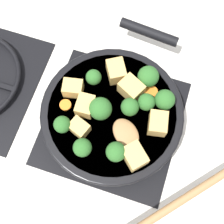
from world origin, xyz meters
TOP-DOWN VIEW (x-y plane):
  - ground_plane at (0.00, 0.00)m, footprint 2.40×2.40m
  - front_burner_grate at (0.00, 0.00)m, footprint 0.31×0.31m
  - skillet_pan at (0.00, -0.00)m, footprint 0.39×0.31m
  - wooden_spoon at (-0.10, -0.12)m, footprint 0.26×0.26m
  - tofu_cube_center_large at (0.00, -0.10)m, footprint 0.05×0.04m
  - tofu_cube_near_handle at (0.06, -0.02)m, footprint 0.06×0.06m
  - tofu_cube_east_chunk at (-0.06, 0.05)m, footprint 0.04×0.05m
  - tofu_cube_west_chunk at (0.02, 0.09)m, footprint 0.04×0.05m
  - tofu_cube_back_piece at (-0.08, -0.07)m, footprint 0.06×0.06m
  - tofu_cube_front_piece at (-0.01, 0.06)m, footprint 0.05×0.04m
  - tofu_cube_mid_small at (0.09, 0.02)m, footprint 0.06×0.06m
  - broccoli_floret_near_spoon at (-0.08, -0.04)m, footprint 0.04×0.04m
  - broccoli_floret_center_top at (0.09, -0.05)m, footprint 0.05×0.05m
  - broccoli_floret_east_rim at (0.01, -0.03)m, footprint 0.04×0.04m
  - broccoli_floret_west_rim at (0.03, -0.06)m, footprint 0.04×0.04m
  - broccoli_floret_north_edge at (-0.10, 0.03)m, footprint 0.04×0.04m
  - broccoli_floret_south_cluster at (0.05, 0.06)m, footprint 0.03×0.03m
  - broccoli_floret_mid_floret at (-0.06, 0.08)m, footprint 0.04×0.04m
  - broccoli_floret_small_inner at (0.05, -0.10)m, footprint 0.04×0.04m
  - broccoli_floret_tall_stem at (-0.01, 0.02)m, footprint 0.05×0.05m
  - carrot_slice_orange_thin at (0.07, -0.07)m, footprint 0.03×0.03m
  - carrot_slice_near_center at (-0.02, 0.10)m, footprint 0.03×0.03m

SIDE VIEW (x-z plane):
  - ground_plane at x=0.00m, z-range 0.00..0.00m
  - front_burner_grate at x=0.00m, z-range 0.00..0.03m
  - skillet_pan at x=0.00m, z-range 0.03..0.08m
  - carrot_slice_orange_thin at x=0.07m, z-range 0.08..0.09m
  - carrot_slice_near_center at x=-0.02m, z-range 0.08..0.09m
  - wooden_spoon at x=-0.10m, z-range 0.08..0.10m
  - tofu_cube_east_chunk at x=-0.06m, z-range 0.08..0.11m
  - tofu_cube_west_chunk at x=0.02m, z-range 0.08..0.11m
  - tofu_cube_front_piece at x=-0.01m, z-range 0.08..0.12m
  - tofu_cube_center_large at x=0.00m, z-range 0.08..0.12m
  - tofu_cube_mid_small at x=0.09m, z-range 0.08..0.12m
  - tofu_cube_back_piece at x=-0.08m, z-range 0.08..0.12m
  - tofu_cube_near_handle at x=0.06m, z-range 0.08..0.12m
  - broccoli_floret_south_cluster at x=0.05m, z-range 0.08..0.13m
  - broccoli_floret_mid_floret at x=-0.06m, z-range 0.08..0.13m
  - broccoli_floret_west_rim at x=0.03m, z-range 0.08..0.13m
  - broccoli_floret_north_edge at x=-0.10m, z-range 0.08..0.13m
  - broccoli_floret_east_rim at x=0.01m, z-range 0.08..0.13m
  - broccoli_floret_near_spoon at x=-0.08m, z-range 0.08..0.13m
  - broccoli_floret_small_inner at x=0.05m, z-range 0.08..0.13m
  - broccoli_floret_center_top at x=0.09m, z-range 0.08..0.14m
  - broccoli_floret_tall_stem at x=-0.01m, z-range 0.08..0.14m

